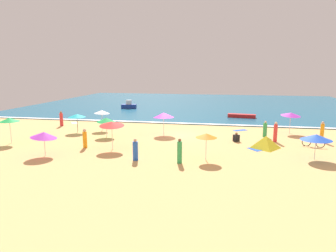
% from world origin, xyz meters
% --- Properties ---
extents(ground_plane, '(60.00, 60.00, 0.00)m').
position_xyz_m(ground_plane, '(0.00, 0.00, 0.00)').
color(ground_plane, '#E5B26B').
extents(ocean_water, '(60.00, 44.00, 0.10)m').
position_xyz_m(ocean_water, '(0.00, 28.00, 0.05)').
color(ocean_water, '#196084').
rests_on(ocean_water, ground_plane).
extents(wave_breaker_foam, '(57.00, 0.70, 0.01)m').
position_xyz_m(wave_breaker_foam, '(0.00, 6.30, 0.10)').
color(wave_breaker_foam, white).
rests_on(wave_breaker_foam, ocean_water).
extents(beach_umbrella_0, '(2.21, 2.21, 1.95)m').
position_xyz_m(beach_umbrella_0, '(-10.37, -0.60, 1.77)').
color(beach_umbrella_0, '#4C3823').
rests_on(beach_umbrella_0, ground_plane).
extents(beach_umbrella_1, '(1.73, 1.72, 2.24)m').
position_xyz_m(beach_umbrella_1, '(-8.25, 0.99, 2.01)').
color(beach_umbrella_1, silver).
rests_on(beach_umbrella_1, ground_plane).
extents(beach_umbrella_2, '(2.55, 2.55, 1.93)m').
position_xyz_m(beach_umbrella_2, '(-6.49, -2.07, 1.68)').
color(beach_umbrella_2, silver).
rests_on(beach_umbrella_2, ground_plane).
extents(beach_umbrella_3, '(2.56, 2.58, 2.44)m').
position_xyz_m(beach_umbrella_3, '(-4.21, -6.34, 2.15)').
color(beach_umbrella_3, silver).
rests_on(beach_umbrella_3, ground_plane).
extents(beach_umbrella_4, '(2.07, 2.07, 2.00)m').
position_xyz_m(beach_umbrella_4, '(3.67, -8.02, 1.84)').
color(beach_umbrella_4, silver).
rests_on(beach_umbrella_4, ground_plane).
extents(beach_umbrella_5, '(2.48, 2.48, 2.31)m').
position_xyz_m(beach_umbrella_5, '(-13.96, -6.13, 2.13)').
color(beach_umbrella_5, silver).
rests_on(beach_umbrella_5, ground_plane).
extents(beach_umbrella_6, '(2.93, 2.93, 1.92)m').
position_xyz_m(beach_umbrella_6, '(11.53, -6.36, 1.69)').
color(beach_umbrella_6, silver).
rests_on(beach_umbrella_6, ground_plane).
extents(beach_umbrella_7, '(2.95, 2.96, 2.32)m').
position_xyz_m(beach_umbrella_7, '(-1.14, -0.06, 2.02)').
color(beach_umbrella_7, silver).
rests_on(beach_umbrella_7, ground_plane).
extents(beach_umbrella_8, '(2.63, 2.64, 2.27)m').
position_xyz_m(beach_umbrella_8, '(11.62, 3.06, 2.01)').
color(beach_umbrella_8, silver).
rests_on(beach_umbrella_8, ground_plane).
extents(beach_umbrella_9, '(2.38, 2.35, 1.98)m').
position_xyz_m(beach_umbrella_9, '(-8.57, -9.23, 1.64)').
color(beach_umbrella_9, silver).
rests_on(beach_umbrella_9, ground_plane).
extents(beach_tent, '(2.18, 2.23, 1.05)m').
position_xyz_m(beach_tent, '(8.40, -3.63, 0.53)').
color(beach_tent, yellow).
rests_on(beach_tent, ground_plane).
extents(parked_bicycle, '(1.77, 0.54, 0.76)m').
position_xyz_m(parked_bicycle, '(12.49, -2.40, 0.38)').
color(parked_bicycle, black).
rests_on(parked_bicycle, ground_plane).
extents(beachgoer_0, '(0.51, 0.51, 1.61)m').
position_xyz_m(beachgoer_0, '(-1.39, -9.01, 0.74)').
color(beachgoer_0, blue).
rests_on(beachgoer_0, ground_plane).
extents(beachgoer_1, '(0.55, 0.55, 1.58)m').
position_xyz_m(beachgoer_1, '(8.88, 0.88, 0.72)').
color(beachgoer_1, green).
rests_on(beachgoer_1, ground_plane).
extents(beachgoer_2, '(0.48, 0.48, 1.63)m').
position_xyz_m(beachgoer_2, '(-6.65, -6.39, 0.78)').
color(beachgoer_2, orange).
rests_on(beachgoer_2, ground_plane).
extents(beachgoer_3, '(0.65, 0.65, 0.85)m').
position_xyz_m(beachgoer_3, '(6.04, -1.64, 0.35)').
color(beachgoer_3, black).
rests_on(beachgoer_3, ground_plane).
extents(beachgoer_4, '(0.48, 0.48, 1.87)m').
position_xyz_m(beachgoer_4, '(9.54, -1.16, 0.89)').
color(beachgoer_4, red).
rests_on(beachgoer_4, ground_plane).
extents(beachgoer_5, '(0.53, 0.53, 1.75)m').
position_xyz_m(beachgoer_5, '(-13.94, 2.32, 0.82)').
color(beachgoer_5, red).
rests_on(beachgoer_5, ground_plane).
extents(beachgoer_6, '(0.50, 0.50, 1.78)m').
position_xyz_m(beachgoer_6, '(1.88, -9.07, 0.83)').
color(beachgoer_6, green).
rests_on(beachgoer_6, ground_plane).
extents(beachgoer_7, '(0.46, 0.46, 1.89)m').
position_xyz_m(beachgoer_7, '(13.75, -0.28, 0.91)').
color(beachgoer_7, orange).
rests_on(beachgoer_7, ground_plane).
extents(beach_towel_0, '(1.40, 1.54, 0.01)m').
position_xyz_m(beach_towel_0, '(-13.45, 4.44, 0.01)').
color(beach_towel_0, white).
rests_on(beach_towel_0, ground_plane).
extents(beach_towel_1, '(1.24, 1.40, 0.01)m').
position_xyz_m(beach_towel_1, '(7.45, -4.28, 0.01)').
color(beach_towel_1, blue).
rests_on(beach_towel_1, ground_plane).
extents(beach_towel_2, '(1.69, 1.43, 0.01)m').
position_xyz_m(beach_towel_2, '(6.65, 3.64, 0.01)').
color(beach_towel_2, blue).
rests_on(beach_towel_2, ground_plane).
extents(small_boat_0, '(3.78, 1.33, 0.46)m').
position_xyz_m(small_boat_0, '(7.20, 12.17, 0.33)').
color(small_boat_0, red).
rests_on(small_boat_0, ocean_water).
extents(small_boat_1, '(2.60, 1.49, 1.40)m').
position_xyz_m(small_boat_1, '(-11.05, 18.65, 0.57)').
color(small_boat_1, navy).
rests_on(small_boat_1, ocean_water).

